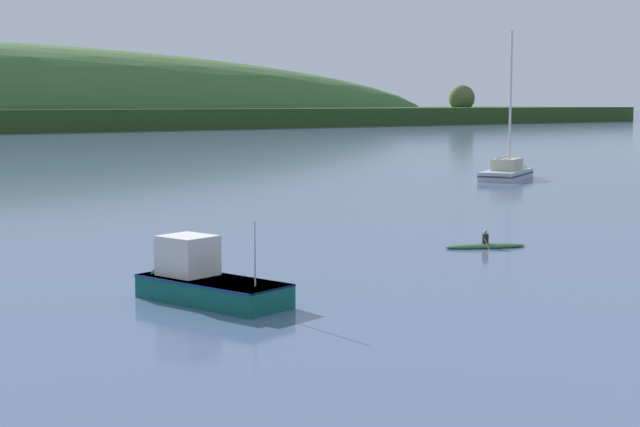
{
  "coord_description": "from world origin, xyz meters",
  "views": [
    {
      "loc": [
        -20.83,
        -8.48,
        7.17
      ],
      "look_at": [
        4.78,
        29.66,
        1.92
      ],
      "focal_mm": 54.42,
      "sensor_mm": 36.0,
      "label": 1
    }
  ],
  "objects": [
    {
      "name": "sailboat_midwater_white",
      "position": [
        45.49,
        57.94,
        0.26
      ],
      "size": [
        9.63,
        7.49,
        15.45
      ],
      "rotation": [
        0.0,
        0.0,
        0.54
      ],
      "color": "#ADB2BC",
      "rests_on": "ground"
    },
    {
      "name": "canoe_with_paddler",
      "position": [
        12.58,
        26.51,
        0.09
      ],
      "size": [
        4.17,
        2.41,
        1.02
      ],
      "rotation": [
        0.0,
        0.0,
        2.74
      ],
      "color": "#33663D",
      "rests_on": "ground"
    },
    {
      "name": "fishing_boat_moored",
      "position": [
        -5.07,
        22.81,
        0.48
      ],
      "size": [
        3.93,
        6.7,
        3.96
      ],
      "rotation": [
        0.0,
        0.0,
        1.86
      ],
      "color": "#0F564C",
      "rests_on": "ground"
    }
  ]
}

